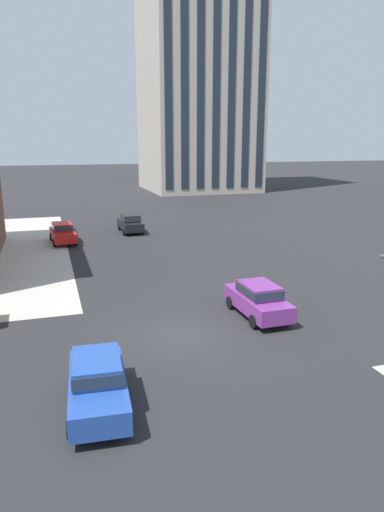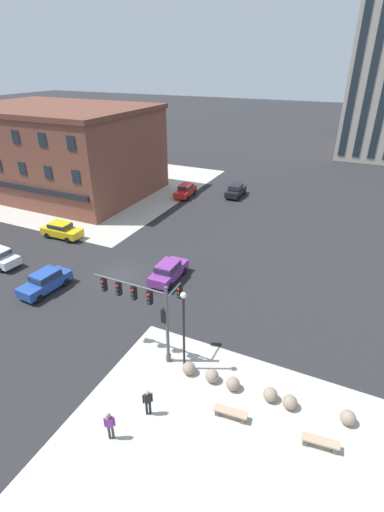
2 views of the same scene
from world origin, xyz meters
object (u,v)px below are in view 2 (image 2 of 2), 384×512
object	(u,v)px
bench_near_signal	(231,413)
street_lamp_corner_near	(184,323)
bollard_sphere_curb_c	(233,384)
car_cross_westbound	(236,190)
car_cross_eastbound	(185,190)
pedestrian_near_bench	(110,425)
bollard_sphere_curb_a	(189,368)
car_main_southbound_near	(61,230)
traffic_signal_main	(149,305)
bollard_sphere_curb_f	(348,418)
bollard_sphere_curb_e	(290,402)
car_main_northbound_near	(45,281)
pedestrian_at_curb	(148,401)
bollard_sphere_curb_b	(212,376)
bench_mid_block	(320,443)
bollard_sphere_curb_d	(270,395)
car_main_mid	(168,271)

from	to	relation	value
bench_near_signal	street_lamp_corner_near	size ratio (longest dim) A/B	0.33
bollard_sphere_curb_c	car_cross_westbound	xyz separation A→B (m)	(-11.25, 32.34, 0.52)
car_cross_eastbound	pedestrian_near_bench	bearing A→B (deg)	-69.53
bollard_sphere_curb_a	car_main_southbound_near	size ratio (longest dim) A/B	0.18
traffic_signal_main	bollard_sphere_curb_f	world-z (taller)	traffic_signal_main
bollard_sphere_curb_e	bench_near_signal	bearing A→B (deg)	-143.62
car_main_northbound_near	car_cross_westbound	distance (m)	29.73
traffic_signal_main	car_main_southbound_near	bearing A→B (deg)	147.83
pedestrian_at_curb	car_cross_westbound	xyz separation A→B (m)	(-7.73, 35.90, -0.08)
bench_near_signal	pedestrian_at_curb	xyz separation A→B (m)	(-4.07, -1.67, 0.67)
bollard_sphere_curb_f	pedestrian_near_bench	distance (m)	12.27
street_lamp_corner_near	car_main_northbound_near	distance (m)	14.73
traffic_signal_main	bench_near_signal	size ratio (longest dim) A/B	3.03
pedestrian_near_bench	bollard_sphere_curb_f	bearing A→B (deg)	29.48
bench_near_signal	pedestrian_at_curb	bearing A→B (deg)	-157.66
bollard_sphere_curb_e	car_main_northbound_near	bearing A→B (deg)	171.33
traffic_signal_main	bollard_sphere_curb_b	bearing A→B (deg)	-6.99
bollard_sphere_curb_e	bollard_sphere_curb_c	bearing A→B (deg)	-178.13
bollard_sphere_curb_a	bollard_sphere_curb_c	size ratio (longest dim) A/B	1.00
bench_mid_block	car_main_northbound_near	size ratio (longest dim) A/B	0.41
bollard_sphere_curb_b	bollard_sphere_curb_a	bearing A→B (deg)	-178.67
bollard_sphere_curb_d	car_main_mid	distance (m)	14.37
bollard_sphere_curb_b	bollard_sphere_curb_f	xyz separation A→B (m)	(7.55, 0.36, 0.00)
bollard_sphere_curb_c	street_lamp_corner_near	bearing A→B (deg)	175.73
bollard_sphere_curb_c	car_main_southbound_near	world-z (taller)	car_main_southbound_near
pedestrian_near_bench	pedestrian_at_curb	xyz separation A→B (m)	(0.93, 2.06, -0.02)
bollard_sphere_curb_b	street_lamp_corner_near	distance (m)	3.67
bollard_sphere_curb_d	pedestrian_at_curb	distance (m)	6.81
pedestrian_at_curb	car_cross_westbound	world-z (taller)	pedestrian_at_curb
bench_near_signal	car_main_southbound_near	bearing A→B (deg)	150.46
bollard_sphere_curb_b	pedestrian_near_bench	distance (m)	6.50
bollard_sphere_curb_d	car_main_southbound_near	world-z (taller)	car_main_southbound_near
bollard_sphere_curb_d	pedestrian_near_bench	bearing A→B (deg)	-138.80
bollard_sphere_curb_b	bollard_sphere_curb_e	bearing A→B (deg)	0.72
street_lamp_corner_near	bollard_sphere_curb_f	bearing A→B (deg)	1.01
bollard_sphere_curb_d	bench_near_signal	world-z (taller)	bollard_sphere_curb_d
bollard_sphere_curb_f	bollard_sphere_curb_b	bearing A→B (deg)	-177.25
car_main_northbound_near	car_cross_westbound	bearing A→B (deg)	77.98
car_main_northbound_near	car_main_southbound_near	world-z (taller)	same
car_main_southbound_near	car_main_mid	world-z (taller)	same
bollard_sphere_curb_a	car_cross_westbound	distance (m)	33.41
bollard_sphere_curb_b	car_main_southbound_near	xyz separation A→B (m)	(-22.18, 11.70, 0.52)
bollard_sphere_curb_c	bollard_sphere_curb_e	bearing A→B (deg)	1.87
bollard_sphere_curb_b	car_cross_westbound	size ratio (longest dim) A/B	0.18
bench_mid_block	car_main_southbound_near	size ratio (longest dim) A/B	0.42
bollard_sphere_curb_b	bench_mid_block	distance (m)	6.68
car_main_southbound_near	traffic_signal_main	bearing A→B (deg)	-32.17
bollard_sphere_curb_d	pedestrian_near_bench	world-z (taller)	pedestrian_near_bench
bench_mid_block	pedestrian_near_bench	bearing A→B (deg)	-157.35
bollard_sphere_curb_a	car_cross_westbound	bearing A→B (deg)	104.60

